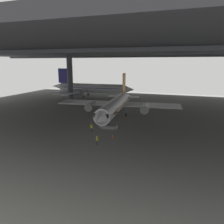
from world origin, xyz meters
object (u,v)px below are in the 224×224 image
boarding_stairs (109,125)px  traffic_cone_orange (113,136)px  airplane_main (116,105)px  crew_worker_near_nose (97,140)px  crew_worker_by_stairs (91,127)px  airplane_distant (90,88)px

boarding_stairs → traffic_cone_orange: 6.04m
airplane_main → crew_worker_near_nose: airplane_main is taller
crew_worker_by_stairs → airplane_distant: size_ratio=0.05×
boarding_stairs → traffic_cone_orange: boarding_stairs is taller
airplane_distant → boarding_stairs: bearing=-60.3°
airplane_distant → traffic_cone_orange: (25.28, -45.04, -3.12)m
crew_worker_by_stairs → traffic_cone_orange: (5.12, -1.73, -0.72)m
boarding_stairs → traffic_cone_orange: size_ratio=7.47×
traffic_cone_orange → boarding_stairs: bearing=116.4°
airplane_main → traffic_cone_orange: bearing=-73.9°
crew_worker_near_nose → airplane_distant: (-24.03, 49.56, 2.47)m
boarding_stairs → crew_worker_near_nose: bearing=-81.8°
boarding_stairs → crew_worker_by_stairs: 4.41m
crew_worker_by_stairs → airplane_main: bearing=86.0°
boarding_stairs → crew_worker_by_stairs: (-2.44, -3.67, 0.29)m
traffic_cone_orange → airplane_distant: bearing=119.3°
crew_worker_near_nose → crew_worker_by_stairs: 7.34m
airplane_distant → crew_worker_by_stairs: bearing=-65.0°
crew_worker_near_nose → airplane_main: bearing=98.8°
boarding_stairs → crew_worker_near_nose: boarding_stairs is taller
crew_worker_near_nose → airplane_distant: bearing=115.9°
airplane_distant → airplane_main: bearing=-55.3°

